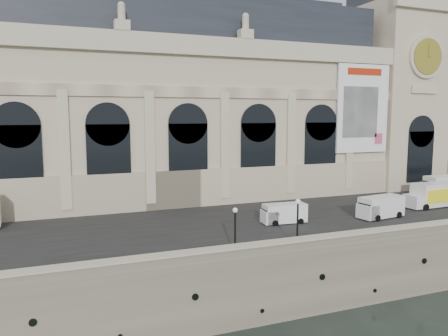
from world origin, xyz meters
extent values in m
plane|color=black|center=(0.00, 0.00, 0.00)|extent=(260.00, 260.00, 0.00)
cube|color=gray|center=(0.00, 35.00, 3.00)|extent=(160.00, 70.00, 6.00)
cube|color=#2D2D2D|center=(0.00, 14.00, 6.03)|extent=(160.00, 24.00, 0.06)
cube|color=gray|center=(0.00, 0.60, 6.55)|extent=(160.00, 1.20, 1.10)
cube|color=beige|center=(0.00, 0.60, 7.15)|extent=(160.00, 1.40, 0.12)
cube|color=beige|center=(-6.00, 31.00, 17.00)|extent=(68.00, 18.00, 22.00)
cube|color=beige|center=(-6.00, 21.85, 8.50)|extent=(68.60, 0.40, 5.00)
cube|color=beige|center=(-6.00, 21.70, 26.80)|extent=(69.00, 0.80, 2.40)
cube|color=beige|center=(-6.00, 21.85, 21.00)|extent=(68.00, 0.30, 1.40)
cube|color=#252A32|center=(-6.00, 31.00, 31.00)|extent=(64.00, 15.00, 6.00)
cube|color=black|center=(-24.00, 21.82, 12.50)|extent=(5.20, 0.25, 9.00)
cylinder|color=black|center=(-24.00, 21.82, 17.00)|extent=(5.20, 0.25, 5.20)
cube|color=beige|center=(-19.00, 21.75, 14.00)|extent=(1.20, 0.50, 14.00)
cube|color=black|center=(-14.00, 21.82, 12.50)|extent=(5.20, 0.25, 9.00)
cylinder|color=black|center=(-14.00, 21.82, 17.00)|extent=(5.20, 0.25, 5.20)
cube|color=beige|center=(-9.00, 21.75, 14.00)|extent=(1.20, 0.50, 14.00)
cube|color=black|center=(-4.00, 21.82, 12.50)|extent=(5.20, 0.25, 9.00)
cylinder|color=black|center=(-4.00, 21.82, 17.00)|extent=(5.20, 0.25, 5.20)
cube|color=beige|center=(1.00, 21.75, 14.00)|extent=(1.20, 0.50, 14.00)
cube|color=black|center=(6.00, 21.82, 12.50)|extent=(5.20, 0.25, 9.00)
cylinder|color=black|center=(6.00, 21.82, 17.00)|extent=(5.20, 0.25, 5.20)
cube|color=beige|center=(11.00, 21.75, 14.00)|extent=(1.20, 0.50, 14.00)
cube|color=black|center=(16.00, 21.82, 12.50)|extent=(5.20, 0.25, 9.00)
cylinder|color=black|center=(16.00, 21.82, 17.00)|extent=(5.20, 0.25, 5.20)
cube|color=beige|center=(21.00, 21.75, 14.00)|extent=(1.20, 0.50, 14.00)
cube|color=white|center=(23.00, 21.55, 19.00)|extent=(9.00, 0.35, 13.00)
cube|color=#AE210B|center=(23.00, 21.35, 24.40)|extent=(6.00, 0.06, 1.00)
cube|color=gray|center=(22.50, 21.35, 18.50)|extent=(6.20, 0.06, 7.50)
cube|color=#C7466F|center=(26.00, 21.35, 14.50)|extent=(1.40, 0.06, 1.60)
cube|color=beige|center=(34.00, 28.00, 21.00)|extent=(12.00, 14.00, 30.00)
cube|color=beige|center=(34.00, 20.70, 35.00)|extent=(13.00, 0.80, 2.00)
cylinder|color=beige|center=(34.00, 20.75, 27.00)|extent=(6.60, 0.50, 6.60)
cylinder|color=black|center=(34.00, 20.45, 27.00)|extent=(5.40, 0.15, 5.40)
cylinder|color=gold|center=(34.00, 20.38, 27.00)|extent=(5.50, 0.06, 5.50)
cube|color=gold|center=(34.00, 20.30, 27.90)|extent=(0.14, 0.05, 2.00)
cube|color=gold|center=(34.60, 20.30, 27.00)|extent=(1.40, 0.05, 0.14)
cube|color=black|center=(34.00, 20.85, 11.50)|extent=(5.00, 0.25, 8.00)
cube|color=black|center=(28.89, 14.04, 8.22)|extent=(0.14, 2.22, 1.16)
cylinder|color=black|center=(30.32, 12.79, 6.48)|extent=(0.97, 0.32, 0.97)
cylinder|color=black|center=(30.39, 15.20, 6.48)|extent=(0.97, 0.32, 0.97)
cube|color=white|center=(3.69, 10.07, 7.20)|extent=(4.94, 2.22, 2.05)
cube|color=white|center=(1.76, 10.21, 6.89)|extent=(1.48, 1.97, 1.43)
cube|color=black|center=(1.26, 10.25, 7.38)|extent=(0.18, 1.61, 0.71)
cylinder|color=black|center=(2.08, 9.25, 6.34)|extent=(0.69, 0.27, 0.68)
cylinder|color=black|center=(2.22, 11.12, 6.34)|extent=(0.69, 0.27, 0.68)
cylinder|color=black|center=(5.16, 9.02, 6.34)|extent=(0.69, 0.27, 0.68)
cylinder|color=black|center=(5.29, 10.89, 6.34)|extent=(0.69, 0.27, 0.68)
cube|color=white|center=(15.56, 8.20, 7.40)|extent=(5.85, 2.93, 2.39)
cube|color=white|center=(13.34, 7.89, 7.04)|extent=(1.85, 2.37, 1.66)
cube|color=black|center=(12.77, 7.81, 7.61)|extent=(0.32, 1.86, 0.83)
cylinder|color=black|center=(13.94, 6.87, 6.39)|extent=(0.82, 0.37, 0.79)
cylinder|color=black|center=(13.64, 9.03, 6.39)|extent=(0.82, 0.37, 0.79)
cylinder|color=black|center=(17.49, 7.37, 6.39)|extent=(0.82, 0.37, 0.79)
cylinder|color=black|center=(17.19, 9.53, 6.39)|extent=(0.82, 0.37, 0.79)
cube|color=white|center=(26.60, 10.68, 7.71)|extent=(6.72, 2.85, 2.97)
cube|color=yellow|center=(26.66, 9.38, 7.71)|extent=(5.72, 0.34, 1.76)
cube|color=#AE210B|center=(26.66, 9.38, 7.71)|extent=(3.30, 0.20, 0.66)
cube|color=white|center=(22.86, 10.50, 7.05)|extent=(1.88, 2.50, 1.65)
cylinder|color=black|center=(23.58, 9.27, 6.44)|extent=(0.89, 0.35, 0.88)
cylinder|color=black|center=(23.46, 11.79, 6.44)|extent=(0.89, 0.35, 0.88)
cylinder|color=black|center=(28.95, 12.06, 6.44)|extent=(0.89, 0.35, 0.88)
cylinder|color=black|center=(-5.84, 1.65, 6.20)|extent=(0.43, 0.43, 0.39)
cylinder|color=black|center=(-5.84, 1.65, 7.97)|extent=(0.16, 0.16, 3.94)
sphere|color=beige|center=(-5.84, 1.65, 10.04)|extent=(0.43, 0.43, 0.43)
cylinder|color=black|center=(0.32, 1.64, 6.21)|extent=(0.47, 0.47, 0.42)
cylinder|color=black|center=(0.32, 1.64, 8.12)|extent=(0.17, 0.17, 4.24)
sphere|color=beige|center=(0.32, 1.64, 10.35)|extent=(0.47, 0.47, 0.47)
camera|label=1|loc=(-19.94, -32.13, 18.20)|focal=35.00mm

